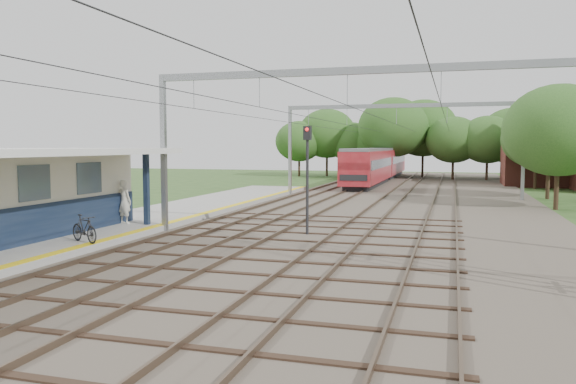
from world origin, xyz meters
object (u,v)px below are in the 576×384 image
(person, at_px, (124,202))
(signal_post, at_px, (307,165))
(bicycle, at_px, (84,229))
(train, at_px, (380,163))

(person, relative_size, signal_post, 0.43)
(bicycle, height_order, train, train)
(person, bearing_deg, train, -84.33)
(bicycle, height_order, signal_post, signal_post)
(person, bearing_deg, signal_post, -159.29)
(train, xyz_separation_m, signal_post, (1.85, -39.18, 1.07))
(train, relative_size, signal_post, 7.15)
(person, relative_size, train, 0.06)
(person, distance_m, signal_post, 8.61)
(bicycle, xyz_separation_m, signal_post, (6.95, 5.74, 2.21))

